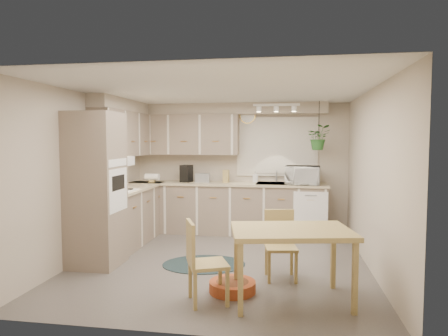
{
  "coord_description": "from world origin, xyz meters",
  "views": [
    {
      "loc": [
        0.92,
        -5.43,
        1.72
      ],
      "look_at": [
        -0.05,
        0.55,
        1.3
      ],
      "focal_mm": 32.0,
      "sensor_mm": 36.0,
      "label": 1
    }
  ],
  "objects_px": {
    "chair_left": "(208,262)",
    "braided_rug": "(204,264)",
    "microwave": "(303,173)",
    "dining_table": "(291,265)",
    "pet_bed": "(232,287)",
    "chair_back": "(281,246)"
  },
  "relations": [
    {
      "from": "chair_left",
      "to": "chair_back",
      "type": "distance_m",
      "value": 1.12
    },
    {
      "from": "dining_table",
      "to": "chair_left",
      "type": "xyz_separation_m",
      "value": [
        -0.87,
        -0.17,
        0.05
      ]
    },
    {
      "from": "pet_bed",
      "to": "microwave",
      "type": "relative_size",
      "value": 0.89
    },
    {
      "from": "dining_table",
      "to": "pet_bed",
      "type": "xyz_separation_m",
      "value": [
        -0.65,
        0.15,
        -0.33
      ]
    },
    {
      "from": "braided_rug",
      "to": "pet_bed",
      "type": "height_order",
      "value": "pet_bed"
    },
    {
      "from": "chair_left",
      "to": "dining_table",
      "type": "bearing_deg",
      "value": 78.59
    },
    {
      "from": "chair_left",
      "to": "braided_rug",
      "type": "bearing_deg",
      "value": 171.41
    },
    {
      "from": "dining_table",
      "to": "chair_back",
      "type": "bearing_deg",
      "value": 100.16
    },
    {
      "from": "braided_rug",
      "to": "chair_left",
      "type": "bearing_deg",
      "value": -75.86
    },
    {
      "from": "dining_table",
      "to": "braided_rug",
      "type": "relative_size",
      "value": 1.08
    },
    {
      "from": "chair_left",
      "to": "microwave",
      "type": "xyz_separation_m",
      "value": [
        1.08,
        3.07,
        0.7
      ]
    },
    {
      "from": "pet_bed",
      "to": "microwave",
      "type": "bearing_deg",
      "value": 72.59
    },
    {
      "from": "braided_rug",
      "to": "microwave",
      "type": "height_order",
      "value": "microwave"
    },
    {
      "from": "dining_table",
      "to": "chair_back",
      "type": "relative_size",
      "value": 1.48
    },
    {
      "from": "chair_left",
      "to": "chair_back",
      "type": "bearing_deg",
      "value": 115.57
    },
    {
      "from": "chair_left",
      "to": "chair_back",
      "type": "height_order",
      "value": "chair_left"
    },
    {
      "from": "chair_back",
      "to": "microwave",
      "type": "relative_size",
      "value": 1.42
    },
    {
      "from": "dining_table",
      "to": "braided_rug",
      "type": "distance_m",
      "value": 1.65
    },
    {
      "from": "dining_table",
      "to": "pet_bed",
      "type": "relative_size",
      "value": 2.35
    },
    {
      "from": "pet_bed",
      "to": "chair_left",
      "type": "bearing_deg",
      "value": -123.68
    },
    {
      "from": "braided_rug",
      "to": "dining_table",
      "type": "bearing_deg",
      "value": -42.39
    },
    {
      "from": "chair_left",
      "to": "microwave",
      "type": "bearing_deg",
      "value": 137.95
    }
  ]
}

